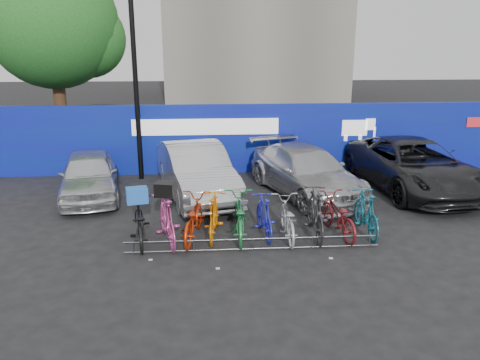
{
  "coord_description": "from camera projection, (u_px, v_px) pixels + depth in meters",
  "views": [
    {
      "loc": [
        -0.97,
        -9.97,
        4.34
      ],
      "look_at": [
        -0.11,
        2.0,
        0.87
      ],
      "focal_mm": 35.0,
      "sensor_mm": 36.0,
      "label": 1
    }
  ],
  "objects": [
    {
      "name": "bike_1",
      "position": [
        167.0,
        219.0,
        10.54
      ],
      "size": [
        0.97,
        1.93,
        1.12
      ],
      "primitive_type": "imported",
      "rotation": [
        0.0,
        0.0,
        3.39
      ],
      "color": "#C04185",
      "rests_on": "ground"
    },
    {
      "name": "car_3",
      "position": [
        413.0,
        165.0,
        14.39
      ],
      "size": [
        3.02,
        5.78,
        1.55
      ],
      "primitive_type": "imported",
      "rotation": [
        0.0,
        0.0,
        0.08
      ],
      "color": "black",
      "rests_on": "ground"
    },
    {
      "name": "bike_4",
      "position": [
        239.0,
        217.0,
        10.83
      ],
      "size": [
        0.75,
        1.96,
        1.02
      ],
      "primitive_type": "imported",
      "rotation": [
        0.0,
        0.0,
        3.1
      ],
      "color": "#1C7D3A",
      "rests_on": "ground"
    },
    {
      "name": "cargo_topcase",
      "position": [
        166.0,
        189.0,
        10.34
      ],
      "size": [
        0.49,
        0.46,
        0.31
      ],
      "primitive_type": "cube",
      "rotation": [
        0.0,
        0.0,
        -0.21
      ],
      "color": "black",
      "rests_on": "bike_1"
    },
    {
      "name": "bike_9",
      "position": [
        366.0,
        213.0,
        11.04
      ],
      "size": [
        0.52,
        1.76,
        1.06
      ],
      "primitive_type": "imported",
      "rotation": [
        0.0,
        0.0,
        3.13
      ],
      "color": "#115F75",
      "rests_on": "ground"
    },
    {
      "name": "car_1",
      "position": [
        196.0,
        171.0,
        13.71
      ],
      "size": [
        2.72,
        4.99,
        1.56
      ],
      "primitive_type": "imported",
      "rotation": [
        0.0,
        0.0,
        0.24
      ],
      "color": "#A9AAAD",
      "rests_on": "ground"
    },
    {
      "name": "bike_rack",
      "position": [
        253.0,
        244.0,
        10.21
      ],
      "size": [
        5.6,
        0.03,
        0.3
      ],
      "color": "#595B60",
      "rests_on": "ground"
    },
    {
      "name": "car_2",
      "position": [
        306.0,
        172.0,
        13.92
      ],
      "size": [
        3.35,
        5.26,
        1.42
      ],
      "primitive_type": "imported",
      "rotation": [
        0.0,
        0.0,
        0.3
      ],
      "color": "#AAABAF",
      "rests_on": "ground"
    },
    {
      "name": "cargo_crate",
      "position": [
        137.0,
        195.0,
        10.35
      ],
      "size": [
        0.53,
        0.45,
        0.33
      ],
      "primitive_type": "cube",
      "rotation": [
        0.0,
        0.0,
        0.23
      ],
      "color": "blue",
      "rests_on": "bike_0"
    },
    {
      "name": "hoarding",
      "position": [
        235.0,
        139.0,
        16.24
      ],
      "size": [
        22.0,
        0.18,
        2.4
      ],
      "color": "navy",
      "rests_on": "ground"
    },
    {
      "name": "bike_0",
      "position": [
        139.0,
        223.0,
        10.53
      ],
      "size": [
        0.95,
        1.94,
        0.97
      ],
      "primitive_type": "imported",
      "rotation": [
        0.0,
        0.0,
        3.31
      ],
      "color": "black",
      "rests_on": "ground"
    },
    {
      "name": "tree",
      "position": [
        58.0,
        26.0,
        18.58
      ],
      "size": [
        5.4,
        5.2,
        7.8
      ],
      "color": "#382314",
      "rests_on": "ground"
    },
    {
      "name": "bike_5",
      "position": [
        264.0,
        216.0,
        10.92
      ],
      "size": [
        0.61,
        1.69,
        0.99
      ],
      "primitive_type": "imported",
      "rotation": [
        0.0,
        0.0,
        3.23
      ],
      "color": "#2024C6",
      "rests_on": "ground"
    },
    {
      "name": "bike_3",
      "position": [
        214.0,
        216.0,
        10.82
      ],
      "size": [
        0.69,
        1.79,
        1.05
      ],
      "primitive_type": "imported",
      "rotation": [
        0.0,
        0.0,
        3.03
      ],
      "color": "orange",
      "rests_on": "ground"
    },
    {
      "name": "bike_7",
      "position": [
        315.0,
        213.0,
        10.88
      ],
      "size": [
        0.63,
        1.95,
        1.16
      ],
      "primitive_type": "imported",
      "rotation": [
        0.0,
        0.0,
        3.1
      ],
      "color": "#262629",
      "rests_on": "ground"
    },
    {
      "name": "bike_2",
      "position": [
        193.0,
        218.0,
        10.75
      ],
      "size": [
        0.98,
        2.0,
        1.01
      ],
      "primitive_type": "imported",
      "rotation": [
        0.0,
        0.0,
        2.97
      ],
      "color": "#B32B0A",
      "rests_on": "ground"
    },
    {
      "name": "car_0",
      "position": [
        89.0,
        175.0,
        13.7
      ],
      "size": [
        2.35,
        4.2,
        1.35
      ],
      "primitive_type": "imported",
      "rotation": [
        0.0,
        0.0,
        0.2
      ],
      "color": "#BABBC0",
      "rests_on": "ground"
    },
    {
      "name": "bike_8",
      "position": [
        338.0,
        216.0,
        10.98
      ],
      "size": [
        0.93,
        1.93,
        0.97
      ],
      "primitive_type": "imported",
      "rotation": [
        0.0,
        0.0,
        3.3
      ],
      "color": "maroon",
      "rests_on": "ground"
    },
    {
      "name": "bike_6",
      "position": [
        287.0,
        219.0,
        10.8
      ],
      "size": [
        0.66,
        1.82,
        0.95
      ],
      "primitive_type": "imported",
      "rotation": [
        0.0,
        0.0,
        3.13
      ],
      "color": "#A4A8AB",
      "rests_on": "ground"
    },
    {
      "name": "ground",
      "position": [
        251.0,
        240.0,
        10.83
      ],
      "size": [
        100.0,
        100.0,
        0.0
      ],
      "primitive_type": "plane",
      "color": "black",
      "rests_on": "ground"
    },
    {
      "name": "lamppost",
      "position": [
        135.0,
        80.0,
        14.87
      ],
      "size": [
        0.25,
        0.5,
        6.11
      ],
      "color": "black",
      "rests_on": "ground"
    }
  ]
}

